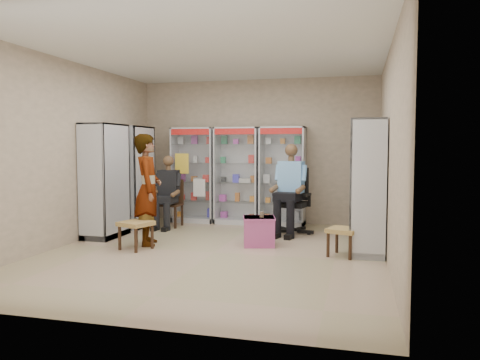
% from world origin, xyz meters
% --- Properties ---
extents(floor, '(6.00, 6.00, 0.00)m').
position_xyz_m(floor, '(0.00, 0.00, 0.00)').
color(floor, tan).
rests_on(floor, ground).
extents(room_shell, '(5.02, 6.02, 3.01)m').
position_xyz_m(room_shell, '(0.00, 0.00, 1.97)').
color(room_shell, '#BDA58C').
rests_on(room_shell, ground).
extents(cabinet_back_left, '(0.90, 0.50, 2.00)m').
position_xyz_m(cabinet_back_left, '(-1.30, 2.73, 1.00)').
color(cabinet_back_left, silver).
rests_on(cabinet_back_left, floor).
extents(cabinet_back_mid, '(0.90, 0.50, 2.00)m').
position_xyz_m(cabinet_back_mid, '(-0.35, 2.73, 1.00)').
color(cabinet_back_mid, '#B4B6BC').
rests_on(cabinet_back_mid, floor).
extents(cabinet_back_right, '(0.90, 0.50, 2.00)m').
position_xyz_m(cabinet_back_right, '(0.60, 2.73, 1.00)').
color(cabinet_back_right, silver).
rests_on(cabinet_back_right, floor).
extents(cabinet_right_far, '(0.90, 0.50, 2.00)m').
position_xyz_m(cabinet_right_far, '(2.23, 1.60, 1.00)').
color(cabinet_right_far, '#A3A5AA').
rests_on(cabinet_right_far, floor).
extents(cabinet_right_near, '(0.90, 0.50, 2.00)m').
position_xyz_m(cabinet_right_near, '(2.23, 0.50, 1.00)').
color(cabinet_right_near, '#A3A5AA').
rests_on(cabinet_right_near, floor).
extents(cabinet_left_far, '(0.90, 0.50, 2.00)m').
position_xyz_m(cabinet_left_far, '(-2.23, 1.80, 1.00)').
color(cabinet_left_far, '#B1B4B9').
rests_on(cabinet_left_far, floor).
extents(cabinet_left_near, '(0.90, 0.50, 2.00)m').
position_xyz_m(cabinet_left_near, '(-2.23, 0.70, 1.00)').
color(cabinet_left_near, '#B8BAC0').
rests_on(cabinet_left_near, floor).
extents(wooden_chair, '(0.42, 0.42, 0.94)m').
position_xyz_m(wooden_chair, '(-1.55, 2.00, 0.47)').
color(wooden_chair, black).
rests_on(wooden_chair, floor).
extents(seated_customer, '(0.44, 0.60, 1.34)m').
position_xyz_m(seated_customer, '(-1.55, 1.95, 0.67)').
color(seated_customer, black).
rests_on(seated_customer, floor).
extents(office_chair, '(0.77, 0.77, 1.21)m').
position_xyz_m(office_chair, '(0.91, 1.87, 0.61)').
color(office_chair, black).
rests_on(office_chair, floor).
extents(seated_shopkeeper, '(0.62, 0.78, 1.55)m').
position_xyz_m(seated_shopkeeper, '(0.91, 1.82, 0.77)').
color(seated_shopkeeper, '#6085BE').
rests_on(seated_shopkeeper, floor).
extents(pink_trunk, '(0.59, 0.57, 0.47)m').
position_xyz_m(pink_trunk, '(0.55, 0.67, 0.23)').
color(pink_trunk, '#A4416B').
rests_on(pink_trunk, floor).
extents(tea_glass, '(0.07, 0.07, 0.10)m').
position_xyz_m(tea_glass, '(0.60, 0.63, 0.52)').
color(tea_glass, '#591D07').
rests_on(tea_glass, pink_trunk).
extents(woven_stool_a, '(0.53, 0.53, 0.41)m').
position_xyz_m(woven_stool_a, '(1.90, 0.24, 0.21)').
color(woven_stool_a, '#B17E4A').
rests_on(woven_stool_a, floor).
extents(woven_stool_b, '(0.56, 0.56, 0.44)m').
position_xyz_m(woven_stool_b, '(-1.25, -0.08, 0.22)').
color(woven_stool_b, '#AB7448').
rests_on(woven_stool_b, floor).
extents(standing_man, '(0.65, 0.77, 1.80)m').
position_xyz_m(standing_man, '(-1.22, 0.30, 0.90)').
color(standing_man, gray).
rests_on(standing_man, floor).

